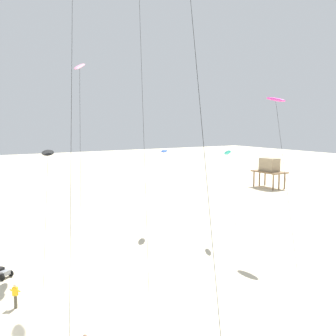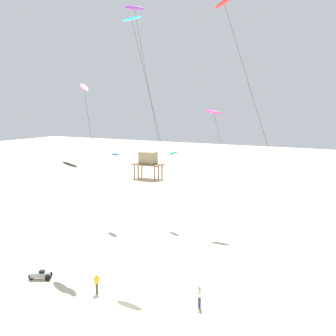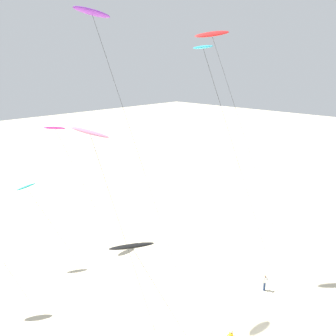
% 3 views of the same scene
% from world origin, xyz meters
% --- Properties ---
extents(ground_plane, '(260.00, 260.00, 0.00)m').
position_xyz_m(ground_plane, '(0.00, 0.00, 0.00)').
color(ground_plane, beige).
extents(kite_teal, '(4.90, 2.32, 9.56)m').
position_xyz_m(kite_teal, '(-8.19, 23.59, 9.01)').
color(kite_teal, teal).
rests_on(kite_teal, ground).
extents(kite_cyan, '(9.26, 3.87, 22.52)m').
position_xyz_m(kite_cyan, '(-2.11, 5.63, 21.75)').
color(kite_cyan, '#33BFE0').
rests_on(kite_cyan, ground).
extents(kite_black, '(5.88, 2.89, 10.10)m').
position_xyz_m(kite_black, '(-9.35, 5.57, 9.74)').
color(kite_black, black).
rests_on(kite_black, ground).
extents(kite_magenta, '(6.35, 2.66, 14.78)m').
position_xyz_m(kite_magenta, '(-3.47, 25.36, 14.27)').
color(kite_magenta, '#D8339E').
rests_on(kite_magenta, ground).
extents(kite_purple, '(8.33, 3.64, 25.26)m').
position_xyz_m(kite_purple, '(-6.52, 12.57, 24.52)').
color(kite_purple, purple).
rests_on(kite_purple, ground).
extents(kite_red, '(11.06, 5.43, 24.25)m').
position_xyz_m(kite_red, '(4.16, 9.84, 23.52)').
color(kite_red, red).
rests_on(kite_red, ground).
extents(kite_pink, '(5.17, 2.70, 17.51)m').
position_xyz_m(kite_pink, '(-9.94, 8.64, 16.77)').
color(kite_pink, pink).
rests_on(kite_pink, ground).
extents(kite_flyer_nearest, '(0.66, 0.68, 1.67)m').
position_xyz_m(kite_flyer_nearest, '(5.18, 3.32, 0.89)').
color(kite_flyer_nearest, navy).
rests_on(kite_flyer_nearest, ground).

